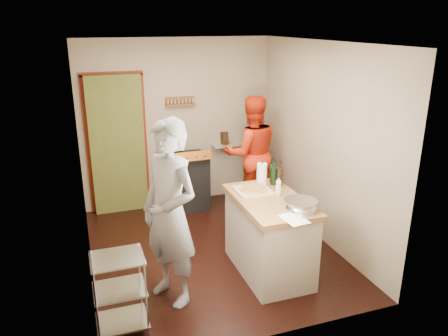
{
  "coord_description": "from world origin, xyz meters",
  "views": [
    {
      "loc": [
        -1.5,
        -4.82,
        2.83
      ],
      "look_at": [
        0.17,
        0.0,
        1.1
      ],
      "focal_mm": 35.0,
      "sensor_mm": 36.0,
      "label": 1
    }
  ],
  "objects_px": {
    "wire_shelving": "(120,290)",
    "person_stripe": "(170,214)",
    "person_red": "(251,153)",
    "stove": "(187,181)",
    "island": "(269,234)"
  },
  "relations": [
    {
      "from": "island",
      "to": "stove",
      "type": "bearing_deg",
      "value": 101.45
    },
    {
      "from": "stove",
      "to": "island",
      "type": "height_order",
      "value": "island"
    },
    {
      "from": "stove",
      "to": "person_red",
      "type": "relative_size",
      "value": 0.56
    },
    {
      "from": "wire_shelving",
      "to": "person_stripe",
      "type": "relative_size",
      "value": 0.41
    },
    {
      "from": "island",
      "to": "person_red",
      "type": "relative_size",
      "value": 0.75
    },
    {
      "from": "wire_shelving",
      "to": "person_red",
      "type": "height_order",
      "value": "person_red"
    },
    {
      "from": "person_red",
      "to": "wire_shelving",
      "type": "bearing_deg",
      "value": 52.8
    },
    {
      "from": "person_stripe",
      "to": "person_red",
      "type": "relative_size",
      "value": 1.1
    },
    {
      "from": "wire_shelving",
      "to": "stove",
      "type": "bearing_deg",
      "value": 63.15
    },
    {
      "from": "stove",
      "to": "person_stripe",
      "type": "relative_size",
      "value": 0.51
    },
    {
      "from": "wire_shelving",
      "to": "person_stripe",
      "type": "bearing_deg",
      "value": 31.6
    },
    {
      "from": "island",
      "to": "person_red",
      "type": "distance_m",
      "value": 1.93
    },
    {
      "from": "person_red",
      "to": "stove",
      "type": "bearing_deg",
      "value": -10.64
    },
    {
      "from": "stove",
      "to": "person_stripe",
      "type": "distance_m",
      "value": 2.45
    },
    {
      "from": "person_stripe",
      "to": "wire_shelving",
      "type": "bearing_deg",
      "value": -87.12
    }
  ]
}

